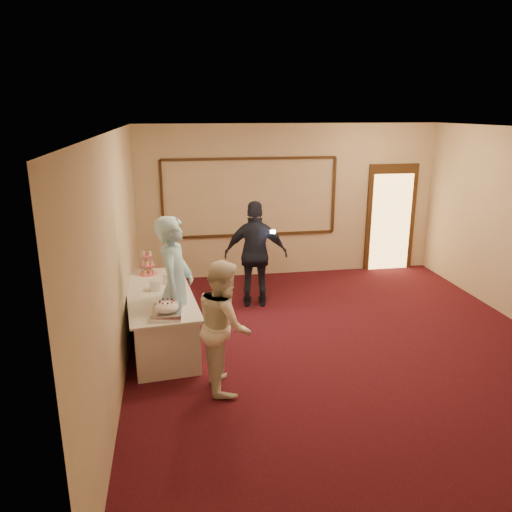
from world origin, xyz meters
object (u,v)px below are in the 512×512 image
(plate_stack_b, at_px, (169,278))
(plate_stack_a, at_px, (156,285))
(cupcake_stand, at_px, (148,265))
(tart, at_px, (174,299))
(buffet_table, at_px, (161,317))
(pavlova_tray, at_px, (167,309))
(man, at_px, (176,288))
(guest, at_px, (256,254))
(woman, at_px, (224,325))

(plate_stack_b, bearing_deg, plate_stack_a, -126.60)
(cupcake_stand, relative_size, tart, 1.49)
(buffet_table, distance_m, cupcake_stand, 1.02)
(pavlova_tray, distance_m, tart, 0.50)
(cupcake_stand, bearing_deg, man, -72.29)
(tart, bearing_deg, man, -76.11)
(buffet_table, relative_size, plate_stack_a, 13.16)
(plate_stack_b, bearing_deg, guest, 30.60)
(cupcake_stand, height_order, tart, cupcake_stand)
(plate_stack_a, bearing_deg, woman, -60.09)
(pavlova_tray, height_order, man, man)
(pavlova_tray, distance_m, woman, 0.83)
(plate_stack_a, distance_m, man, 0.63)
(man, relative_size, guest, 1.08)
(buffet_table, xyz_separation_m, woman, (0.78, -1.32, 0.41))
(pavlova_tray, bearing_deg, man, 72.92)
(buffet_table, distance_m, pavlova_tray, 0.96)
(buffet_table, relative_size, guest, 1.31)
(cupcake_stand, relative_size, plate_stack_b, 2.08)
(man, height_order, guest, man)
(man, bearing_deg, tart, 28.51)
(guest, bearing_deg, man, 60.23)
(pavlova_tray, height_order, tart, pavlova_tray)
(cupcake_stand, bearing_deg, guest, 11.15)
(guest, bearing_deg, plate_stack_b, 40.22)
(tart, relative_size, woman, 0.17)
(tart, bearing_deg, pavlova_tray, -101.22)
(buffet_table, height_order, guest, guest)
(plate_stack_a, relative_size, woman, 0.11)
(plate_stack_b, distance_m, tart, 0.71)
(guest, bearing_deg, pavlova_tray, 63.77)
(cupcake_stand, height_order, guest, guest)
(plate_stack_a, bearing_deg, cupcake_stand, 100.62)
(man, bearing_deg, plate_stack_a, 41.24)
(buffet_table, relative_size, tart, 8.81)
(pavlova_tray, bearing_deg, plate_stack_b, 88.47)
(plate_stack_a, xyz_separation_m, plate_stack_b, (0.19, 0.25, 0.00))
(pavlova_tray, height_order, plate_stack_a, pavlova_tray)
(plate_stack_b, bearing_deg, man, -83.67)
(plate_stack_b, xyz_separation_m, woman, (0.63, -1.68, -0.05))
(buffet_table, relative_size, pavlova_tray, 4.43)
(plate_stack_a, bearing_deg, tart, -60.96)
(plate_stack_b, height_order, man, man)
(buffet_table, height_order, woman, woman)
(plate_stack_b, xyz_separation_m, tart, (0.06, -0.70, -0.05))
(plate_stack_a, distance_m, plate_stack_b, 0.31)
(pavlova_tray, bearing_deg, cupcake_stand, 99.90)
(man, bearing_deg, plate_stack_b, 20.95)
(cupcake_stand, xyz_separation_m, woman, (0.96, -2.18, -0.12))
(plate_stack_a, xyz_separation_m, woman, (0.82, -1.43, -0.05))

